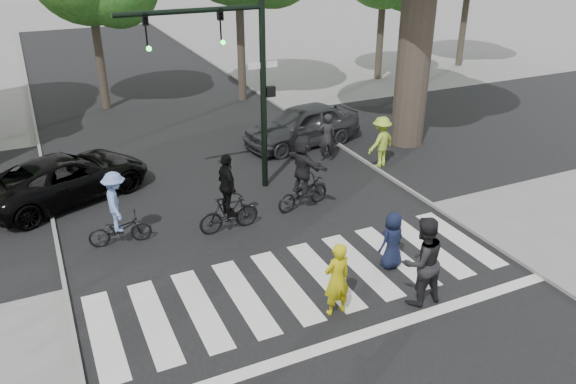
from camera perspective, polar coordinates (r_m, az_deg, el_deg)
name	(u,v)px	position (r m, az deg, el deg)	size (l,w,h in m)	color
ground	(326,304)	(12.39, 3.86, -11.33)	(120.00, 120.00, 0.00)	gray
road_stem	(243,209)	(16.27, -4.58, -1.69)	(10.00, 70.00, 0.01)	black
road_cross	(211,171)	(18.85, -7.84, 2.09)	(70.00, 10.00, 0.01)	black
curb_left	(57,245)	(15.48, -22.39, -5.04)	(0.10, 70.00, 0.10)	gray
curb_right	(389,177)	(18.42, 10.25, 1.49)	(0.10, 70.00, 0.10)	gray
crosswalk	(312,288)	(12.85, 2.43, -9.71)	(10.00, 3.85, 0.01)	silver
traffic_signal	(235,64)	(16.12, -5.43, 12.79)	(4.45, 0.29, 6.00)	black
pedestrian_woman	(337,279)	(11.70, 4.99, -8.83)	(0.61, 0.40, 1.67)	gold
pedestrian_child	(392,240)	(13.46, 10.56, -4.83)	(0.70, 0.46, 1.43)	#121831
pedestrian_adult	(422,261)	(12.21, 13.46, -6.86)	(0.99, 0.77, 2.04)	black
cyclist_left	(118,214)	(14.72, -16.93, -2.13)	(1.61, 1.07, 1.98)	black
cyclist_mid	(228,200)	(14.78, -6.10, -0.84)	(1.69, 1.03, 2.18)	black
cyclist_right	(303,176)	(15.90, 1.53, 1.62)	(1.83, 1.70, 2.21)	black
car_suv	(67,177)	(17.82, -21.57, 1.39)	(2.25, 4.87, 1.35)	black
car_grey	(302,125)	(20.80, 1.44, 6.81)	(1.79, 4.45, 1.51)	#383A3E
bystander_hivis	(381,142)	(19.07, 9.43, 5.05)	(1.12, 0.64, 1.74)	#AED43B
bystander_dark	(327,137)	(19.35, 3.98, 5.57)	(0.61, 0.40, 1.68)	black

